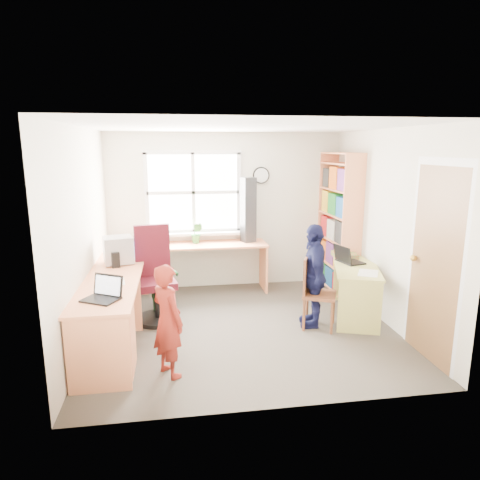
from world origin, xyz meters
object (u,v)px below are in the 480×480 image
at_px(bookshelf, 338,227).
at_px(swivel_chair, 155,280).
at_px(l_desk, 130,307).
at_px(laptop_left, 104,294).
at_px(person_green, 163,270).
at_px(person_navy, 314,275).
at_px(person_red, 168,321).
at_px(wooden_chair, 314,290).
at_px(laptop_right, 347,259).
at_px(potted_plant, 197,233).
at_px(right_desk, 356,280).
at_px(crt_monitor, 118,250).
at_px(cd_tower, 248,210).

bearing_deg(bookshelf, swivel_chair, -164.75).
bearing_deg(bookshelf, l_desk, -153.57).
distance_m(laptop_left, person_green, 1.71).
bearing_deg(person_navy, person_red, -50.12).
height_order(l_desk, wooden_chair, wooden_chair).
height_order(laptop_right, potted_plant, potted_plant).
bearing_deg(person_red, person_navy, -95.70).
xyz_separation_m(right_desk, crt_monitor, (-3.00, 0.33, 0.43)).
bearing_deg(crt_monitor, laptop_right, -16.28).
relative_size(crt_monitor, laptop_left, 0.99).
bearing_deg(laptop_right, right_desk, -179.09).
xyz_separation_m(laptop_left, person_green, (0.51, 1.61, -0.25)).
distance_m(wooden_chair, person_red, 1.96).
bearing_deg(bookshelf, right_desk, -97.99).
distance_m(laptop_left, person_red, 0.67).
height_order(crt_monitor, laptop_left, crt_monitor).
distance_m(l_desk, wooden_chair, 2.18).
bearing_deg(l_desk, bookshelf, 26.43).
relative_size(right_desk, laptop_right, 3.12).
distance_m(laptop_left, potted_plant, 2.52).
bearing_deg(right_desk, wooden_chair, -140.46).
bearing_deg(crt_monitor, swivel_chair, -17.22).
height_order(wooden_chair, laptop_left, laptop_left).
height_order(laptop_left, cd_tower, cd_tower).
bearing_deg(potted_plant, swivel_chair, -119.81).
relative_size(wooden_chair, laptop_right, 2.16).
relative_size(l_desk, bookshelf, 1.40).
bearing_deg(person_red, crt_monitor, -11.18).
bearing_deg(laptop_left, bookshelf, 62.21).
relative_size(bookshelf, person_navy, 1.64).
distance_m(laptop_left, laptop_right, 3.16).
relative_size(l_desk, person_green, 2.65).
bearing_deg(person_green, wooden_chair, -118.80).
distance_m(right_desk, cd_tower, 1.94).
height_order(l_desk, person_navy, person_navy).
xyz_separation_m(l_desk, cd_tower, (1.62, 1.77, 0.79)).
xyz_separation_m(wooden_chair, cd_tower, (-0.54, 1.59, 0.76)).
bearing_deg(person_red, cd_tower, -59.87).
bearing_deg(l_desk, crt_monitor, 104.18).
bearing_deg(bookshelf, wooden_chair, -121.48).
relative_size(crt_monitor, person_red, 0.37).
bearing_deg(right_desk, swivel_chair, -168.32).
height_order(swivel_chair, cd_tower, cd_tower).
bearing_deg(crt_monitor, wooden_chair, -27.38).
bearing_deg(right_desk, person_navy, -144.94).
bearing_deg(laptop_right, wooden_chair, 112.42).
xyz_separation_m(bookshelf, potted_plant, (-2.12, 0.30, -0.09)).
relative_size(l_desk, laptop_right, 7.20).
bearing_deg(bookshelf, cd_tower, 167.22).
height_order(wooden_chair, person_green, person_green).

